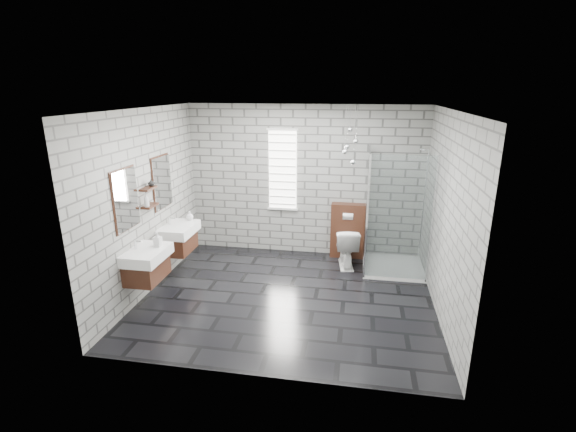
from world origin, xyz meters
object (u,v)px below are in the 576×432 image
(shower_enclosure, at_px, (389,243))
(cistern_panel, at_px, (347,231))
(toilet, at_px, (346,247))
(vanity_right, at_px, (177,231))
(vanity_left, at_px, (144,256))

(shower_enclosure, bearing_deg, cistern_panel, 143.59)
(shower_enclosure, bearing_deg, toilet, 171.15)
(vanity_right, relative_size, shower_enclosure, 0.77)
(toilet, bearing_deg, cistern_panel, -97.77)
(shower_enclosure, height_order, toilet, shower_enclosure)
(cistern_panel, relative_size, shower_enclosure, 0.49)
(vanity_right, relative_size, toilet, 2.26)
(vanity_left, distance_m, vanity_right, 1.06)
(vanity_left, distance_m, shower_enclosure, 3.84)
(vanity_right, xyz_separation_m, cistern_panel, (2.71, 1.21, -0.26))
(shower_enclosure, relative_size, toilet, 2.93)
(cistern_panel, bearing_deg, vanity_right, -155.99)
(vanity_left, bearing_deg, toilet, 34.46)
(toilet, bearing_deg, vanity_right, 8.65)
(vanity_left, height_order, cistern_panel, vanity_left)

